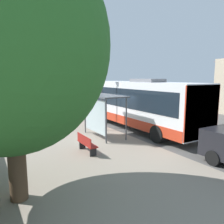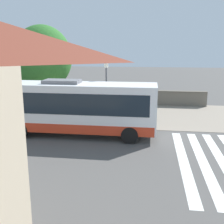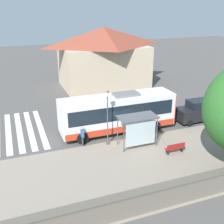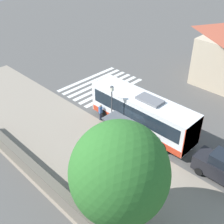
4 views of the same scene
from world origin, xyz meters
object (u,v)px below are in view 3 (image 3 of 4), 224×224
pedestrian (82,135)px  parked_car_behind_bus (198,111)px  bus (118,112)px  bench (175,148)px  street_lamp_near (108,113)px  bus_shelter (138,122)px

pedestrian → parked_car_behind_bus: size_ratio=0.40×
bus → bench: bus is taller
bus → bench: size_ratio=6.52×
bus → street_lamp_near: bearing=140.5°
bus → street_lamp_near: 2.84m
bench → street_lamp_near: bearing=53.7°
street_lamp_near → bench: bearing=-126.3°
bus_shelter → pedestrian: bearing=68.3°
pedestrian → bench: bearing=-120.2°
bus_shelter → parked_car_behind_bus: size_ratio=0.74×
bus → street_lamp_near: street_lamp_near is taller
pedestrian → bench: (-3.70, -6.35, -0.53)m
pedestrian → parked_car_behind_bus: bearing=-85.0°
bus_shelter → parked_car_behind_bus: bus_shelter is taller
bench → parked_car_behind_bus: size_ratio=0.37×
pedestrian → street_lamp_near: (-0.49, -1.99, 1.75)m
bus → bench: 6.07m
parked_car_behind_bus → pedestrian: bearing=95.0°
pedestrian → parked_car_behind_bus: (1.04, -11.86, 0.03)m
bus → parked_car_behind_bus: bearing=-93.8°
street_lamp_near → pedestrian: bearing=76.1°
bus_shelter → street_lamp_near: 2.53m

